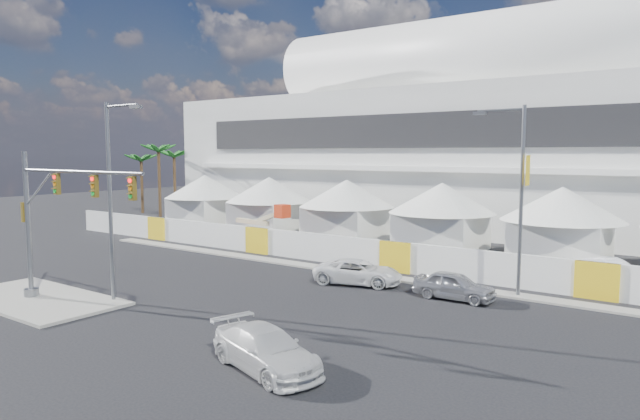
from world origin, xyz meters
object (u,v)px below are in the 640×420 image
Objects in this scene: pickup_curb at (358,272)px; streetlight_median at (113,188)px; traffic_mast at (49,219)px; streetlight_curb at (517,187)px; pickup_near at (266,349)px; lot_car_a at (611,271)px; sedan_silver at (454,286)px; boom_lift at (249,234)px.

streetlight_median is (-7.97, -10.91, 5.25)m from pickup_curb.
streetlight_curb reaches higher than traffic_mast.
lot_car_a is (7.74, 22.36, -0.01)m from pickup_near.
streetlight_median is 0.99× the size of streetlight_curb.
streetlight_curb is at bearing -45.03° from sedan_silver.
pickup_near is (4.40, -13.36, 0.03)m from pickup_curb.
pickup_near is (-1.62, -13.31, 0.01)m from sedan_silver.
sedan_silver is at bearing -8.86° from boom_lift.
sedan_silver is 10.92m from lot_car_a.
lot_car_a is at bearing -2.56° from pickup_near.
lot_car_a is (12.14, 8.99, 0.01)m from pickup_curb.
streetlight_median is at bearing 127.73° from pickup_curb.
traffic_mast is at bearing 105.36° from pickup_near.
streetlight_median is 19.42m from boom_lift.
lot_car_a is 0.44× the size of streetlight_curb.
streetlight_curb is at bearing 174.59° from lot_car_a.
traffic_mast is 3.54m from streetlight_median.
streetlight_curb reaches higher than pickup_near.
pickup_curb is at bearing -164.12° from streetlight_curb.
streetlight_median is 1.35× the size of boom_lift.
sedan_silver is at bearing -134.42° from streetlight_curb.
streetlight_curb is at bearing -90.25° from pickup_curb.
pickup_near is 13.65m from streetlight_median.
streetlight_curb is at bearing 39.08° from streetlight_median.
lot_car_a is at bearing 44.71° from streetlight_median.
traffic_mast is at bearing 158.53° from lot_car_a.
pickup_near reaches higher than lot_car_a.
lot_car_a is 9.20m from streetlight_curb.
boom_lift is at bearing 49.86° from pickup_curb.
lot_car_a is 28.77m from streetlight_median.
boom_lift is at bearing 119.15° from lot_car_a.
lot_car_a is 0.44× the size of streetlight_median.
boom_lift is (-23.19, 4.19, -4.93)m from streetlight_curb.
streetlight_curb reaches higher than boom_lift.
traffic_mast is (-14.71, 0.30, 3.66)m from pickup_near.
pickup_near is 23.66m from lot_car_a.
streetlight_curb is 1.36× the size of boom_lift.
streetlight_median is at bearing 95.31° from pickup_near.
boom_lift reaches higher than pickup_near.
pickup_curb is 0.51× the size of traffic_mast.
boom_lift reaches higher than lot_car_a.
pickup_curb is at bearing 150.57° from lot_car_a.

